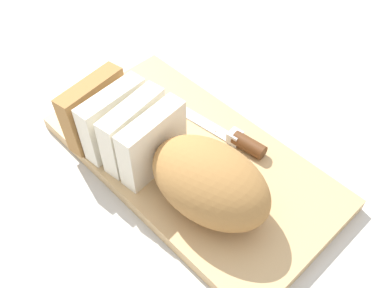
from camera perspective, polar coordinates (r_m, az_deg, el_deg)
ground_plane at (r=0.72m, az=-0.00°, el=-2.73°), size 3.00×3.00×0.00m
cutting_board at (r=0.71m, az=-0.00°, el=-2.17°), size 0.47×0.25×0.02m
bread_loaf at (r=0.64m, az=-2.42°, el=-1.79°), size 0.35×0.16×0.11m
bread_knife at (r=0.73m, az=4.77°, el=1.19°), size 0.27×0.05×0.02m
crumb_near_knife at (r=0.70m, az=3.41°, el=-2.29°), size 0.00×0.00×0.00m
crumb_near_loaf at (r=0.69m, az=-1.38°, el=-2.71°), size 0.01×0.01×0.01m
crumb_stray_left at (r=0.69m, az=2.49°, el=-3.33°), size 0.01×0.01×0.01m
crumb_stray_right at (r=0.74m, az=3.05°, el=1.54°), size 0.00×0.00×0.00m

